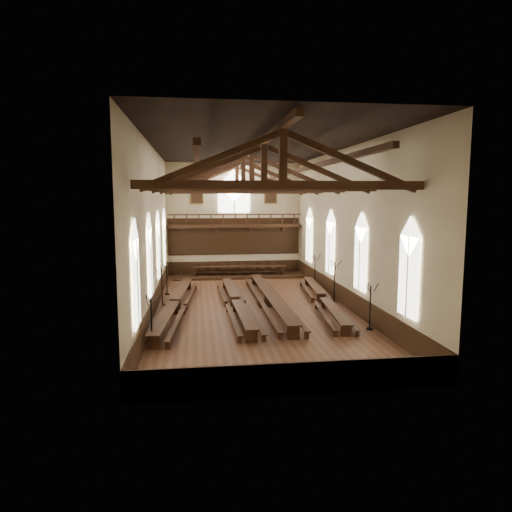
{
  "coord_description": "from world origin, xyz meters",
  "views": [
    {
      "loc": [
        -3.45,
        -27.92,
        6.9
      ],
      "look_at": [
        0.46,
        1.5,
        3.1
      ],
      "focal_mm": 32.0,
      "sensor_mm": 36.0,
      "label": 1
    }
  ],
  "objects_px": {
    "refectory_row_b": "(236,301)",
    "refectory_row_c": "(270,297)",
    "candelabrum_left_mid": "(162,297)",
    "candelabrum_right_near": "(370,315)",
    "candelabrum_left_near": "(152,331)",
    "refectory_row_a": "(175,303)",
    "refectory_row_d": "(324,298)",
    "candelabrum_right_far": "(315,278)",
    "dais": "(239,276)",
    "high_table": "(239,267)",
    "candelabrum_right_mid": "(334,290)",
    "candelabrum_left_far": "(167,284)"
  },
  "relations": [
    {
      "from": "candelabrum_left_mid",
      "to": "candelabrum_right_far",
      "type": "distance_m",
      "value": 12.45
    },
    {
      "from": "refectory_row_b",
      "to": "refectory_row_d",
      "type": "relative_size",
      "value": 1.01
    },
    {
      "from": "refectory_row_a",
      "to": "candelabrum_right_near",
      "type": "relative_size",
      "value": 5.75
    },
    {
      "from": "candelabrum_right_far",
      "to": "refectory_row_c",
      "type": "bearing_deg",
      "value": -129.41
    },
    {
      "from": "refectory_row_b",
      "to": "candelabrum_left_near",
      "type": "bearing_deg",
      "value": -124.0
    },
    {
      "from": "candelabrum_right_far",
      "to": "refectory_row_b",
      "type": "bearing_deg",
      "value": -138.51
    },
    {
      "from": "refectory_row_b",
      "to": "candelabrum_left_near",
      "type": "xyz_separation_m",
      "value": [
        -4.53,
        -6.72,
        0.24
      ]
    },
    {
      "from": "refectory_row_c",
      "to": "refectory_row_d",
      "type": "distance_m",
      "value": 3.44
    },
    {
      "from": "refectory_row_c",
      "to": "candelabrum_right_mid",
      "type": "relative_size",
      "value": 5.13
    },
    {
      "from": "refectory_row_b",
      "to": "high_table",
      "type": "bearing_deg",
      "value": 83.69
    },
    {
      "from": "refectory_row_b",
      "to": "high_table",
      "type": "distance_m",
      "value": 11.67
    },
    {
      "from": "refectory_row_a",
      "to": "refectory_row_b",
      "type": "height_order",
      "value": "refectory_row_a"
    },
    {
      "from": "refectory_row_b",
      "to": "refectory_row_d",
      "type": "xyz_separation_m",
      "value": [
        5.65,
        0.13,
        -0.02
      ]
    },
    {
      "from": "candelabrum_right_near",
      "to": "candelabrum_left_near",
      "type": "bearing_deg",
      "value": -173.2
    },
    {
      "from": "candelabrum_left_far",
      "to": "candelabrum_right_mid",
      "type": "distance_m",
      "value": 11.83
    },
    {
      "from": "dais",
      "to": "candelabrum_right_near",
      "type": "height_order",
      "value": "candelabrum_right_near"
    },
    {
      "from": "refectory_row_b",
      "to": "candelabrum_left_near",
      "type": "relative_size",
      "value": 5.67
    },
    {
      "from": "candelabrum_right_mid",
      "to": "refectory_row_a",
      "type": "bearing_deg",
      "value": -173.93
    },
    {
      "from": "refectory_row_d",
      "to": "candelabrum_right_far",
      "type": "xyz_separation_m",
      "value": [
        0.92,
        5.68,
        0.31
      ]
    },
    {
      "from": "candelabrum_left_mid",
      "to": "candelabrum_right_near",
      "type": "relative_size",
      "value": 1.1
    },
    {
      "from": "refectory_row_c",
      "to": "dais",
      "type": "xyz_separation_m",
      "value": [
        -0.96,
        11.06,
        -0.49
      ]
    },
    {
      "from": "candelabrum_right_far",
      "to": "dais",
      "type": "bearing_deg",
      "value": 132.4
    },
    {
      "from": "candelabrum_left_mid",
      "to": "candelabrum_right_mid",
      "type": "height_order",
      "value": "candelabrum_right_mid"
    },
    {
      "from": "candelabrum_left_near",
      "to": "candelabrum_right_mid",
      "type": "relative_size",
      "value": 0.85
    },
    {
      "from": "refectory_row_d",
      "to": "candelabrum_right_mid",
      "type": "bearing_deg",
      "value": 37.75
    },
    {
      "from": "refectory_row_c",
      "to": "high_table",
      "type": "distance_m",
      "value": 11.1
    },
    {
      "from": "refectory_row_a",
      "to": "candelabrum_right_near",
      "type": "bearing_deg",
      "value": -26.43
    },
    {
      "from": "dais",
      "to": "candelabrum_right_mid",
      "type": "height_order",
      "value": "candelabrum_right_mid"
    },
    {
      "from": "dais",
      "to": "candelabrum_right_far",
      "type": "height_order",
      "value": "candelabrum_right_far"
    },
    {
      "from": "high_table",
      "to": "candelabrum_left_mid",
      "type": "bearing_deg",
      "value": -116.97
    },
    {
      "from": "refectory_row_d",
      "to": "candelabrum_left_far",
      "type": "bearing_deg",
      "value": 154.79
    },
    {
      "from": "refectory_row_a",
      "to": "candelabrum_left_mid",
      "type": "height_order",
      "value": "candelabrum_left_mid"
    },
    {
      "from": "candelabrum_left_far",
      "to": "candelabrum_right_near",
      "type": "distance_m",
      "value": 15.15
    },
    {
      "from": "refectory_row_b",
      "to": "refectory_row_c",
      "type": "relative_size",
      "value": 0.95
    },
    {
      "from": "refectory_row_c",
      "to": "candelabrum_left_far",
      "type": "height_order",
      "value": "candelabrum_left_far"
    },
    {
      "from": "refectory_row_c",
      "to": "candelabrum_left_far",
      "type": "distance_m",
      "value": 8.07
    },
    {
      "from": "candelabrum_left_mid",
      "to": "dais",
      "type": "bearing_deg",
      "value": 63.03
    },
    {
      "from": "dais",
      "to": "candelabrum_right_mid",
      "type": "xyz_separation_m",
      "value": [
        5.29,
        -10.76,
        0.78
      ]
    },
    {
      "from": "refectory_row_b",
      "to": "candelabrum_right_far",
      "type": "distance_m",
      "value": 8.77
    },
    {
      "from": "refectory_row_b",
      "to": "candelabrum_right_far",
      "type": "xyz_separation_m",
      "value": [
        6.57,
        5.81,
        0.29
      ]
    },
    {
      "from": "dais",
      "to": "refectory_row_d",
      "type": "bearing_deg",
      "value": -69.15
    },
    {
      "from": "candelabrum_left_near",
      "to": "candelabrum_right_far",
      "type": "height_order",
      "value": "candelabrum_right_far"
    },
    {
      "from": "refectory_row_a",
      "to": "refectory_row_c",
      "type": "bearing_deg",
      "value": 7.63
    },
    {
      "from": "candelabrum_right_far",
      "to": "candelabrum_left_far",
      "type": "bearing_deg",
      "value": -175.42
    },
    {
      "from": "high_table",
      "to": "candelabrum_right_mid",
      "type": "relative_size",
      "value": 2.9
    },
    {
      "from": "refectory_row_a",
      "to": "candelabrum_left_mid",
      "type": "bearing_deg",
      "value": 150.78
    },
    {
      "from": "candelabrum_right_far",
      "to": "candelabrum_left_mid",
      "type": "bearing_deg",
      "value": -153.08
    },
    {
      "from": "candelabrum_left_near",
      "to": "candelabrum_right_near",
      "type": "bearing_deg",
      "value": 6.8
    },
    {
      "from": "candelabrum_left_near",
      "to": "candelabrum_right_far",
      "type": "xyz_separation_m",
      "value": [
        11.1,
        12.53,
        0.06
      ]
    },
    {
      "from": "high_table",
      "to": "candelabrum_right_far",
      "type": "distance_m",
      "value": 7.84
    }
  ]
}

